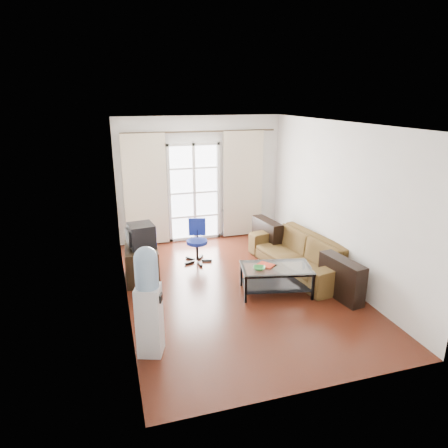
# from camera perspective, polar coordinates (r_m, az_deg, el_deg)

# --- Properties ---
(floor) EXTENTS (5.20, 5.20, 0.00)m
(floor) POSITION_cam_1_polar(r_m,az_deg,el_deg) (6.84, 1.85, -9.01)
(floor) COLOR #512113
(floor) RESTS_ON ground
(ceiling) EXTENTS (5.20, 5.20, 0.00)m
(ceiling) POSITION_cam_1_polar(r_m,az_deg,el_deg) (6.12, 2.11, 14.18)
(ceiling) COLOR white
(ceiling) RESTS_ON wall_back
(wall_back) EXTENTS (3.60, 0.02, 2.70)m
(wall_back) POSITION_cam_1_polar(r_m,az_deg,el_deg) (8.78, -3.43, 6.39)
(wall_back) COLOR white
(wall_back) RESTS_ON floor
(wall_front) EXTENTS (3.60, 0.02, 2.70)m
(wall_front) POSITION_cam_1_polar(r_m,az_deg,el_deg) (4.12, 13.58, -7.69)
(wall_front) COLOR white
(wall_front) RESTS_ON floor
(wall_left) EXTENTS (0.02, 5.20, 2.70)m
(wall_left) POSITION_cam_1_polar(r_m,az_deg,el_deg) (6.05, -14.44, 0.53)
(wall_left) COLOR white
(wall_left) RESTS_ON floor
(wall_right) EXTENTS (0.02, 5.20, 2.70)m
(wall_right) POSITION_cam_1_polar(r_m,az_deg,el_deg) (7.11, 15.89, 2.99)
(wall_right) COLOR white
(wall_right) RESTS_ON floor
(french_door) EXTENTS (1.16, 0.06, 2.15)m
(french_door) POSITION_cam_1_polar(r_m,az_deg,el_deg) (8.76, -4.27, 4.50)
(french_door) COLOR white
(french_door) RESTS_ON wall_back
(curtain_rod) EXTENTS (3.30, 0.04, 0.04)m
(curtain_rod) POSITION_cam_1_polar(r_m,az_deg,el_deg) (8.54, -3.40, 13.05)
(curtain_rod) COLOR #4C3F2D
(curtain_rod) RESTS_ON wall_back
(curtain_left) EXTENTS (0.90, 0.07, 2.35)m
(curtain_left) POSITION_cam_1_polar(r_m,az_deg,el_deg) (8.51, -11.13, 4.69)
(curtain_left) COLOR beige
(curtain_left) RESTS_ON curtain_rod
(curtain_right) EXTENTS (0.90, 0.07, 2.35)m
(curtain_right) POSITION_cam_1_polar(r_m,az_deg,el_deg) (8.96, 2.71, 5.66)
(curtain_right) COLOR beige
(curtain_right) RESTS_ON curtain_rod
(radiator) EXTENTS (0.64, 0.12, 0.64)m
(radiator) POSITION_cam_1_polar(r_m,az_deg,el_deg) (9.16, 1.71, 0.30)
(radiator) COLOR gray
(radiator) RESTS_ON floor
(sofa) EXTENTS (2.53, 1.55, 0.66)m
(sofa) POSITION_cam_1_polar(r_m,az_deg,el_deg) (7.46, 10.68, -4.18)
(sofa) COLOR brown
(sofa) RESTS_ON floor
(coffee_table) EXTENTS (1.24, 0.87, 0.46)m
(coffee_table) POSITION_cam_1_polar(r_m,az_deg,el_deg) (6.60, 7.43, -7.39)
(coffee_table) COLOR silver
(coffee_table) RESTS_ON floor
(bowl) EXTENTS (0.33, 0.33, 0.05)m
(bowl) POSITION_cam_1_polar(r_m,az_deg,el_deg) (6.40, 5.05, -6.31)
(bowl) COLOR green
(bowl) RESTS_ON coffee_table
(book) EXTENTS (0.44, 0.44, 0.02)m
(book) POSITION_cam_1_polar(r_m,az_deg,el_deg) (6.47, 5.53, -6.14)
(book) COLOR #AF152F
(book) RESTS_ON coffee_table
(remote) EXTENTS (0.17, 0.08, 0.02)m
(remote) POSITION_cam_1_polar(r_m,az_deg,el_deg) (6.55, 6.86, -5.92)
(remote) COLOR black
(remote) RESTS_ON coffee_table
(tv_stand) EXTENTS (0.60, 0.86, 0.61)m
(tv_stand) POSITION_cam_1_polar(r_m,az_deg,el_deg) (7.15, -11.62, -5.50)
(tv_stand) COLOR black
(tv_stand) RESTS_ON floor
(crt_tv) EXTENTS (0.50, 0.50, 0.41)m
(crt_tv) POSITION_cam_1_polar(r_m,az_deg,el_deg) (6.97, -11.85, -1.65)
(crt_tv) COLOR black
(crt_tv) RESTS_ON tv_stand
(task_chair) EXTENTS (0.70, 0.70, 0.83)m
(task_chair) POSITION_cam_1_polar(r_m,az_deg,el_deg) (7.78, -3.84, -3.64)
(task_chair) COLOR black
(task_chair) RESTS_ON floor
(water_cooler) EXTENTS (0.37, 0.37, 1.43)m
(water_cooler) POSITION_cam_1_polar(r_m,az_deg,el_deg) (4.98, -10.76, -10.56)
(water_cooler) COLOR silver
(water_cooler) RESTS_ON floor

